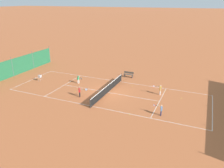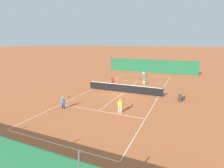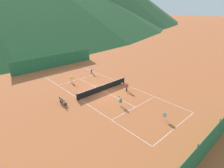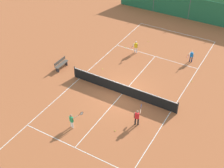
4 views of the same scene
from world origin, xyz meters
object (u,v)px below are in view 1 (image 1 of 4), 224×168
Objects in this scene: tennis_net at (108,89)px; player_near_baseline at (160,89)px; player_near_service at (161,109)px; tennis_ball_far_corner at (130,114)px; player_far_baseline at (80,91)px; player_far_service at (78,79)px; tennis_ball_near_corner at (75,92)px; ball_hopper at (40,77)px; courtside_bench at (129,74)px; tennis_ball_service_box at (132,86)px; tennis_ball_mid_court at (181,98)px; tennis_ball_alley_left at (165,91)px.

player_near_baseline is (-1.86, 6.01, 0.22)m from tennis_net.
player_near_service reaches higher than tennis_ball_far_corner.
player_far_baseline is at bearing -44.46° from tennis_net.
tennis_ball_near_corner is at bearing 22.54° from player_far_service.
tennis_ball_far_corner is at bearing 74.26° from ball_hopper.
player_near_baseline is (-0.65, 10.95, 0.02)m from player_far_service.
courtside_bench is (-6.34, 0.47, -0.05)m from tennis_net.
ball_hopper is (3.25, -12.55, 0.62)m from tennis_ball_service_box.
tennis_ball_service_box is (-1.92, 7.09, -0.66)m from player_far_service.
tennis_ball_mid_court is (-3.24, 12.37, 0.00)m from tennis_ball_near_corner.
tennis_ball_alley_left is (-0.01, 4.27, 0.00)m from tennis_ball_service_box.
player_far_service is 0.79× the size of courtside_bench.
player_far_service is at bearing -157.46° from tennis_ball_near_corner.
tennis_ball_service_box is (-6.27, -4.99, -0.63)m from player_near_service.
tennis_ball_far_corner is at bearing 59.38° from player_far_service.
player_near_baseline is 9.52m from player_far_baseline.
player_far_baseline reaches higher than tennis_ball_alley_left.
tennis_net is 10.31× the size of ball_hopper.
tennis_ball_service_box is at bearing 27.65° from courtside_bench.
tennis_ball_far_corner is 0.07× the size of ball_hopper.
player_far_service is at bearing -109.81° from player_near_service.
tennis_ball_near_corner is 8.96m from courtside_bench.
ball_hopper reaches higher than tennis_ball_far_corner.
ball_hopper is 12.64m from courtside_bench.
player_near_baseline reaches higher than tennis_ball_alley_left.
tennis_net is 3.52m from player_far_baseline.
player_far_service reaches higher than ball_hopper.
tennis_ball_service_box is 1.00× the size of tennis_ball_mid_court.
tennis_net is 7.16m from tennis_ball_alley_left.
player_near_service is at bearing 86.22° from player_far_baseline.
player_near_service reaches higher than tennis_ball_service_box.
player_far_baseline is (-0.63, -9.59, 0.09)m from player_near_service.
tennis_ball_mid_court is 7.34m from tennis_ball_far_corner.
tennis_ball_near_corner is at bearing -75.35° from tennis_ball_mid_court.
tennis_ball_service_box is at bearing 128.00° from tennis_ball_near_corner.
tennis_ball_far_corner is at bearing -15.55° from player_near_baseline.
player_near_baseline is (-5.00, -1.12, 0.05)m from player_near_service.
tennis_ball_mid_court is at bearing 86.78° from player_near_baseline.
player_far_baseline is at bearing 53.98° from tennis_ball_near_corner.
tennis_ball_mid_court is 19.06m from ball_hopper.
player_far_baseline is 19.72× the size of tennis_ball_mid_court.
player_far_baseline is at bearing -104.57° from tennis_ball_far_corner.
tennis_ball_near_corner and tennis_ball_far_corner have the same top height.
tennis_net is at bearing -72.78° from player_near_baseline.
tennis_ball_near_corner is 6.77m from ball_hopper.
player_near_service is 17.18× the size of tennis_ball_mid_court.
tennis_ball_service_box is (-3.14, 2.15, -0.47)m from tennis_net.
player_far_service reaches higher than tennis_ball_mid_court.
player_far_service is (-4.35, -12.08, 0.03)m from player_near_service.
tennis_ball_near_corner is at bearing -98.42° from player_near_service.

